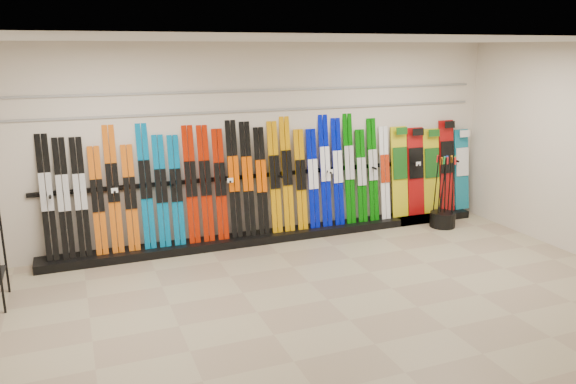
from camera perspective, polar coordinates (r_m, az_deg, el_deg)
name	(u,v)px	position (r m, az deg, el deg)	size (l,w,h in m)	color
floor	(328,300)	(6.83, 4.05, -10.86)	(8.00, 8.00, 0.00)	gray
back_wall	(259,143)	(8.61, -2.99, 4.98)	(8.00, 8.00, 0.00)	beige
ceiling	(333,40)	(6.18, 4.56, 15.18)	(8.00, 8.00, 0.00)	silver
ski_rack_base	(278,235)	(8.84, -1.02, -4.40)	(8.00, 0.40, 0.12)	black
skis	(234,182)	(8.46, -5.49, 0.98)	(5.37, 0.30, 1.82)	black
snowboards	(430,170)	(10.01, 14.26, 2.18)	(1.57, 0.24, 1.58)	gold
pole_bin	(443,219)	(9.75, 15.43, -2.71)	(0.42, 0.42, 0.25)	black
ski_poles	(445,191)	(9.63, 15.65, 0.06)	(0.39, 0.31, 1.18)	black
slatwall_rail_0	(259,110)	(8.52, -2.99, 8.27)	(7.60, 0.02, 0.03)	gray
slatwall_rail_1	(259,90)	(8.50, -3.01, 10.28)	(7.60, 0.02, 0.03)	gray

